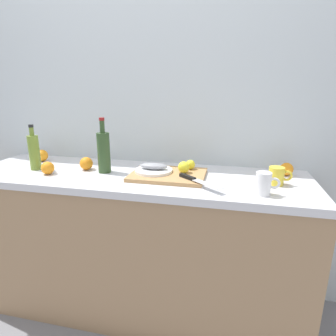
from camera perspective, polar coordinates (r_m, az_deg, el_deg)
ground_plane at (r=2.11m, az=-5.96°, el=-25.27°), size 12.00×12.00×0.00m
back_wall at (r=1.90m, az=-3.87°, el=11.77°), size 3.20×0.05×2.50m
kitchen_counter at (r=1.85m, az=-6.37°, el=-14.67°), size 2.00×0.60×0.90m
cutting_board at (r=1.60m, az=-0.00°, el=-1.38°), size 0.41×0.31×0.02m
white_plate at (r=1.63m, az=-2.90°, el=-0.49°), size 0.22×0.22×0.01m
fish_fillet at (r=1.62m, az=-2.91°, el=0.37°), size 0.16×0.07×0.04m
chef_knife at (r=1.47m, az=5.33°, el=-2.32°), size 0.24×0.20×0.02m
lemon_0 at (r=1.60m, az=3.18°, el=0.17°), size 0.07×0.07×0.07m
lemon_1 at (r=1.68m, az=4.50°, el=0.70°), size 0.06×0.06×0.06m
olive_oil_bottle at (r=1.90m, az=-25.29°, el=3.01°), size 0.06×0.06×0.27m
wine_bottle at (r=1.70m, az=-12.86°, el=3.24°), size 0.07×0.07×0.32m
coffee_mug_0 at (r=1.39m, az=18.71°, el=-2.99°), size 0.11×0.07×0.11m
coffee_mug_1 at (r=1.56m, az=21.03°, el=-1.48°), size 0.12×0.08×0.09m
orange_0 at (r=1.78m, az=-23.01°, el=0.01°), size 0.07×0.07×0.07m
orange_1 at (r=1.75m, az=22.71°, el=-0.22°), size 0.07×0.07×0.07m
orange_2 at (r=2.11m, az=-23.99°, el=2.32°), size 0.08×0.08×0.08m
orange_3 at (r=1.80m, az=-16.08°, el=0.88°), size 0.08×0.08×0.08m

